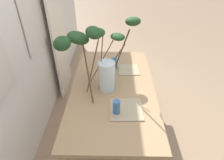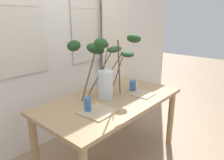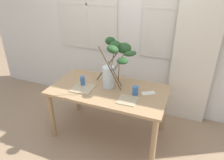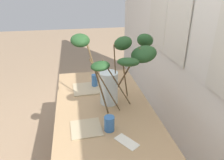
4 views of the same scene
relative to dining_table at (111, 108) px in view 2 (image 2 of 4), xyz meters
The scene contains 10 objects.
ground 0.63m from the dining_table, ahead, with size 14.00×14.00×0.00m, color #9E7F60.
back_wall_with_windows 1.26m from the dining_table, 90.00° to the left, with size 5.50×0.14×2.98m.
curtain_sheer_side 1.35m from the dining_table, 37.71° to the left, with size 0.60×0.03×2.30m, color silver.
dining_table is the anchor object (origin of this frame).
vase_with_branches 0.48m from the dining_table, 76.61° to the left, with size 0.60×0.77×0.69m.
drinking_glass_blue_left 0.40m from the dining_table, behind, with size 0.06×0.06×0.13m, color #386BAD.
drinking_glass_blue_right 0.40m from the dining_table, ahead, with size 0.08×0.08×0.11m, color #386BAD.
plate_square_left 0.36m from the dining_table, 159.88° to the right, with size 0.28×0.28×0.01m, color tan.
plate_square_right 0.38m from the dining_table, 28.46° to the right, with size 0.23×0.23×0.01m, color tan.
napkin_folded 0.54m from the dining_table, ahead, with size 0.17×0.08×0.00m, color silver.
Camera 2 is at (-1.53, -1.33, 1.56)m, focal length 33.50 mm.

